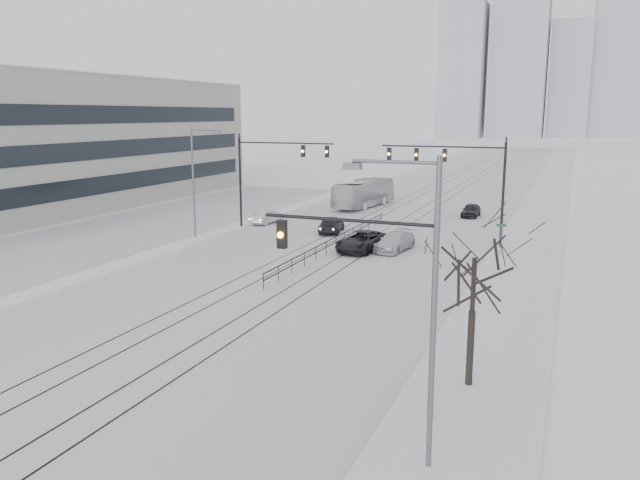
{
  "coord_description": "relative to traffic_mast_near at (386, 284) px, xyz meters",
  "views": [
    {
      "loc": [
        16.22,
        -13.22,
        10.05
      ],
      "look_at": [
        3.5,
        18.15,
        3.2
      ],
      "focal_mm": 35.0,
      "sensor_mm": 36.0,
      "label": 1
    }
  ],
  "objects": [
    {
      "name": "tram_rails",
      "position": [
        -10.79,
        34.0,
        -4.54
      ],
      "size": [
        5.3,
        180.0,
        0.01
      ],
      "color": "black",
      "rests_on": "ground"
    },
    {
      "name": "sedan_nb_front",
      "position": [
        -8.79,
        24.15,
        -3.83
      ],
      "size": [
        3.03,
        5.54,
        1.47
      ],
      "primitive_type": "imported",
      "rotation": [
        0.0,
        0.0,
        -0.11
      ],
      "color": "black",
      "rests_on": "ground"
    },
    {
      "name": "curb",
      "position": [
        0.26,
        54.0,
        -4.5
      ],
      "size": [
        0.1,
        260.0,
        0.12
      ],
      "primitive_type": "cube",
      "color": "gray",
      "rests_on": "ground"
    },
    {
      "name": "street_light_west",
      "position": [
        -22.99,
        24.0,
        0.65
      ],
      "size": [
        2.73,
        0.25,
        9.0
      ],
      "color": "#595B60",
      "rests_on": "ground"
    },
    {
      "name": "sedan_sb_inner",
      "position": [
        -13.52,
        30.12,
        -3.82
      ],
      "size": [
        2.48,
        4.57,
        1.48
      ],
      "primitive_type": "imported",
      "rotation": [
        0.0,
        0.0,
        3.32
      ],
      "color": "black",
      "rests_on": "ground"
    },
    {
      "name": "bare_tree",
      "position": [
        2.41,
        3.0,
        -0.07
      ],
      "size": [
        4.4,
        4.4,
        6.1
      ],
      "color": "black",
      "rests_on": "ground"
    },
    {
      "name": "box_truck",
      "position": [
        -15.68,
        45.7,
        -3.08
      ],
      "size": [
        4.08,
        10.89,
        2.96
      ],
      "primitive_type": "imported",
      "rotation": [
        0.0,
        0.0,
        2.99
      ],
      "color": "silver",
      "rests_on": "ground"
    },
    {
      "name": "traffic_mast_nw",
      "position": [
        -19.31,
        30.0,
        1.01
      ],
      "size": [
        9.1,
        0.37,
        8.0
      ],
      "color": "black",
      "rests_on": "ground"
    },
    {
      "name": "street_sign",
      "position": [
        1.01,
        26.0,
        -2.96
      ],
      "size": [
        0.7,
        0.06,
        2.4
      ],
      "color": "#595B60",
      "rests_on": "ground"
    },
    {
      "name": "traffic_mast_ne",
      "position": [
        -2.64,
        29.0,
        1.2
      ],
      "size": [
        9.6,
        0.37,
        8.0
      ],
      "color": "black",
      "rests_on": "ground"
    },
    {
      "name": "ground",
      "position": [
        -10.79,
        -6.0,
        -4.56
      ],
      "size": [
        500.0,
        500.0,
        0.0
      ],
      "primitive_type": "plane",
      "color": "white",
      "rests_on": "ground"
    },
    {
      "name": "sedan_nb_right",
      "position": [
        -6.54,
        25.14,
        -3.88
      ],
      "size": [
        2.58,
        4.93,
        1.36
      ],
      "primitive_type": "imported",
      "rotation": [
        0.0,
        0.0,
        -0.15
      ],
      "color": "silver",
      "rests_on": "ground"
    },
    {
      "name": "parking_strip",
      "position": [
        -30.79,
        29.0,
        -4.55
      ],
      "size": [
        14.0,
        60.0,
        0.03
      ],
      "primitive_type": "cube",
      "color": "silver",
      "rests_on": "ground"
    },
    {
      "name": "traffic_mast_near",
      "position": [
        0.0,
        0.0,
        0.0
      ],
      "size": [
        6.1,
        0.37,
        7.0
      ],
      "color": "black",
      "rests_on": "ground"
    },
    {
      "name": "skyline",
      "position": [
        -5.77,
        267.63,
        26.08
      ],
      "size": [
        96.0,
        48.0,
        72.0
      ],
      "color": "#A0A4B0",
      "rests_on": "ground"
    },
    {
      "name": "street_light_east",
      "position": [
        1.91,
        -3.0,
        0.65
      ],
      "size": [
        2.73,
        0.25,
        9.0
      ],
      "color": "#595B60",
      "rests_on": "ground"
    },
    {
      "name": "road",
      "position": [
        -10.79,
        54.0,
        -4.55
      ],
      "size": [
        22.0,
        260.0,
        0.02
      ],
      "primitive_type": "cube",
      "color": "silver",
      "rests_on": "ground"
    },
    {
      "name": "sidewalk_east",
      "position": [
        2.71,
        54.0,
        -4.48
      ],
      "size": [
        5.0,
        260.0,
        0.16
      ],
      "primitive_type": "cube",
      "color": "silver",
      "rests_on": "ground"
    },
    {
      "name": "sedan_nb_far",
      "position": [
        -3.68,
        43.23,
        -3.91
      ],
      "size": [
        1.65,
        3.89,
        1.31
      ],
      "primitive_type": "imported",
      "rotation": [
        0.0,
        0.0,
        -0.03
      ],
      "color": "black",
      "rests_on": "ground"
    },
    {
      "name": "office_building",
      "position": [
        -48.76,
        29.0,
        2.5
      ],
      "size": [
        20.2,
        62.2,
        14.11
      ],
      "color": "#A9A7A0",
      "rests_on": "ground"
    },
    {
      "name": "median_fence",
      "position": [
        -10.79,
        24.0,
        -4.04
      ],
      "size": [
        0.06,
        24.0,
        1.0
      ],
      "color": "black",
      "rests_on": "ground"
    },
    {
      "name": "sedan_sb_outer",
      "position": [
        -20.79,
        32.11,
        -3.92
      ],
      "size": [
        1.59,
        3.99,
        1.29
      ],
      "primitive_type": "imported",
      "rotation": [
        0.0,
        0.0,
        3.08
      ],
      "color": "#B8B9C0",
      "rests_on": "ground"
    }
  ]
}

